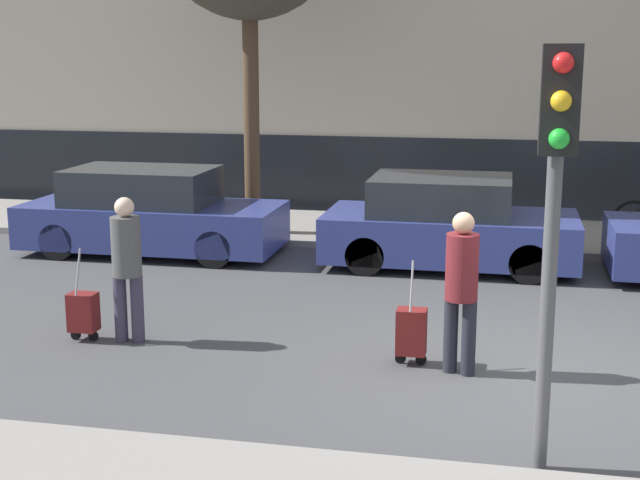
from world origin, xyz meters
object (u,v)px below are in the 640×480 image
at_px(traffic_light, 556,175).
at_px(pedestrian_left, 127,261).
at_px(parked_car_0, 150,214).
at_px(pedestrian_right, 461,283).
at_px(trolley_right, 411,332).
at_px(parked_car_1, 448,225).
at_px(trolley_left, 83,312).

bearing_deg(traffic_light, pedestrian_left, 151.74).
height_order(pedestrian_left, traffic_light, traffic_light).
height_order(parked_car_0, pedestrian_right, pedestrian_right).
bearing_deg(trolley_right, pedestrian_right, -17.52).
relative_size(trolley_right, traffic_light, 0.34).
distance_m(parked_car_1, trolley_right, 4.65).
bearing_deg(trolley_left, traffic_light, -25.04).
bearing_deg(pedestrian_right, parked_car_0, 156.49).
relative_size(pedestrian_right, traffic_light, 0.51).
bearing_deg(parked_car_0, traffic_light, -48.29).
bearing_deg(parked_car_0, pedestrian_right, -41.09).
bearing_deg(pedestrian_right, parked_car_1, 113.17).
bearing_deg(parked_car_1, trolley_left, -130.12).
bearing_deg(parked_car_1, traffic_light, -79.99).
relative_size(pedestrian_left, trolley_left, 1.54).
distance_m(pedestrian_right, trolley_right, 0.83).
bearing_deg(pedestrian_right, traffic_light, -53.29).
relative_size(parked_car_0, parked_car_1, 1.10).
distance_m(parked_car_1, trolley_left, 6.06).
xyz_separation_m(parked_car_1, pedestrian_left, (-3.35, -4.56, 0.31)).
bearing_deg(pedestrian_left, traffic_light, -35.33).
height_order(parked_car_1, pedestrian_right, pedestrian_right).
bearing_deg(traffic_light, trolley_right, 118.50).
bearing_deg(traffic_light, parked_car_0, 131.71).
distance_m(parked_car_0, pedestrian_left, 4.75).
distance_m(trolley_left, pedestrian_right, 4.42).
distance_m(pedestrian_left, trolley_right, 3.36).
distance_m(parked_car_0, pedestrian_right, 7.19).
xyz_separation_m(parked_car_0, pedestrian_right, (5.41, -4.72, 0.32)).
bearing_deg(parked_car_0, trolley_right, -42.97).
bearing_deg(trolley_right, trolley_left, 179.72).
bearing_deg(pedestrian_right, pedestrian_left, -166.21).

